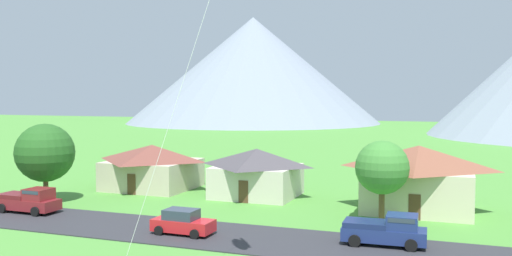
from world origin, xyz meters
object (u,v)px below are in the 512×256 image
at_px(pickup_truck_navy_east_side, 386,230).
at_px(house_leftmost, 257,172).
at_px(tree_left_of_center, 382,168).
at_px(pickup_truck_maroon_west_side, 29,200).
at_px(house_right_center, 152,166).
at_px(house_left_center, 418,177).
at_px(parked_car_red_west_end, 183,222).
at_px(tree_center, 45,153).

bearing_deg(pickup_truck_navy_east_side, house_leftmost, 135.84).
height_order(tree_left_of_center, pickup_truck_maroon_west_side, tree_left_of_center).
height_order(house_right_center, pickup_truck_maroon_west_side, house_right_center).
bearing_deg(house_left_center, tree_left_of_center, -112.64).
distance_m(house_right_center, parked_car_red_west_end, 19.57).
xyz_separation_m(tree_center, pickup_truck_navy_east_side, (30.32, -4.12, -3.35)).
bearing_deg(parked_car_red_west_end, house_right_center, 127.01).
xyz_separation_m(tree_center, pickup_truck_maroon_west_side, (2.07, -4.25, -3.35)).
height_order(house_leftmost, tree_left_of_center, tree_left_of_center).
bearing_deg(pickup_truck_maroon_west_side, parked_car_red_west_end, -7.01).
height_order(house_right_center, tree_center, tree_center).
distance_m(house_left_center, pickup_truck_maroon_west_side, 31.76).
relative_size(parked_car_red_west_end, pickup_truck_maroon_west_side, 0.81).
xyz_separation_m(parked_car_red_west_end, pickup_truck_navy_east_side, (13.38, 1.95, 0.19)).
distance_m(house_leftmost, tree_center, 19.14).
height_order(tree_center, pickup_truck_maroon_west_side, tree_center).
relative_size(house_right_center, tree_center, 1.26).
distance_m(house_right_center, tree_left_of_center, 25.11).
distance_m(tree_center, parked_car_red_west_end, 18.34).
bearing_deg(house_leftmost, pickup_truck_maroon_west_side, -137.68).
relative_size(tree_left_of_center, tree_center, 0.88).
xyz_separation_m(tree_left_of_center, pickup_truck_maroon_west_side, (-27.11, -6.57, -3.08)).
bearing_deg(parked_car_red_west_end, house_leftmost, 90.83).
relative_size(house_right_center, parked_car_red_west_end, 2.08).
height_order(tree_left_of_center, parked_car_red_west_end, tree_left_of_center).
bearing_deg(pickup_truck_navy_east_side, house_left_center, 84.66).
relative_size(tree_center, pickup_truck_navy_east_side, 1.33).
height_order(parked_car_red_west_end, pickup_truck_maroon_west_side, pickup_truck_maroon_west_side).
bearing_deg(pickup_truck_navy_east_side, tree_center, 172.26).
relative_size(house_leftmost, pickup_truck_navy_east_side, 1.50).
bearing_deg(tree_left_of_center, parked_car_red_west_end, -145.53).
relative_size(tree_left_of_center, parked_car_red_west_end, 1.46).
xyz_separation_m(house_leftmost, tree_left_of_center, (12.46, -6.77, 1.80)).
xyz_separation_m(house_leftmost, house_left_center, (14.71, -1.36, 0.46)).
bearing_deg(house_leftmost, pickup_truck_navy_east_side, -44.16).
xyz_separation_m(house_left_center, house_right_center, (-26.24, 1.78, -0.48)).
bearing_deg(pickup_truck_maroon_west_side, pickup_truck_navy_east_side, 0.26).
bearing_deg(tree_center, parked_car_red_west_end, -19.74).
height_order(tree_center, pickup_truck_navy_east_side, tree_center).
bearing_deg(house_leftmost, house_left_center, -5.29).
bearing_deg(pickup_truck_navy_east_side, house_right_center, 151.52).
bearing_deg(house_left_center, house_right_center, 176.12).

